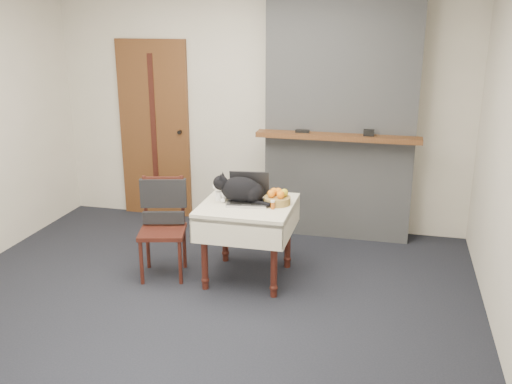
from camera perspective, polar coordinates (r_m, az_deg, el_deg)
ground at (r=4.75m, az=-5.63°, el=-11.04°), size 4.50×4.50×0.00m
room_shell at (r=4.65m, az=-4.36°, el=11.25°), size 4.52×4.01×2.61m
door at (r=6.59m, az=-10.11°, el=6.13°), size 0.82×0.10×2.00m
chimney at (r=5.88m, az=8.48°, el=7.82°), size 1.62×0.48×2.60m
side_table at (r=4.94m, az=-0.84°, el=-2.37°), size 0.78×0.78×0.70m
laptop at (r=4.92m, az=-0.78°, el=-0.29°), size 0.38×0.34×0.26m
cat at (r=4.89m, az=-1.42°, el=0.19°), size 0.54×0.23×0.26m
cream_jar at (r=4.98m, az=-3.73°, el=-0.37°), size 0.07×0.07×0.08m
pill_bottle at (r=4.75m, az=1.68°, el=-1.27°), size 0.04×0.04×0.07m
fruit_basket at (r=4.87m, az=2.14°, el=-0.61°), size 0.23×0.23×0.13m
desk_clutter at (r=4.88m, az=1.00°, el=-1.18°), size 0.13×0.03×0.01m
chair at (r=5.13m, az=-9.28°, el=-2.08°), size 0.48×0.48×0.89m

